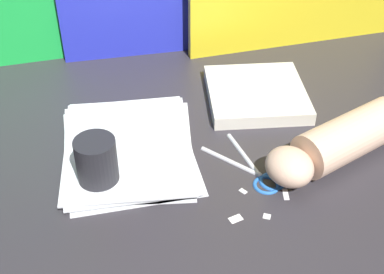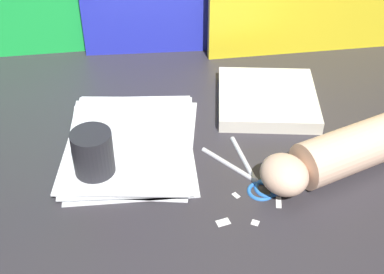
{
  "view_description": "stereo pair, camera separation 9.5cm",
  "coord_description": "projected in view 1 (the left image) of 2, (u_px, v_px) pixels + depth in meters",
  "views": [
    {
      "loc": [
        -0.12,
        -0.7,
        0.64
      ],
      "look_at": [
        -0.02,
        0.04,
        0.06
      ],
      "focal_mm": 50.0,
      "sensor_mm": 36.0,
      "label": 1
    },
    {
      "loc": [
        -0.02,
        -0.71,
        0.64
      ],
      "look_at": [
        -0.02,
        0.04,
        0.06
      ],
      "focal_mm": 50.0,
      "sensor_mm": 36.0,
      "label": 2
    }
  ],
  "objects": [
    {
      "name": "paper_scrap_near",
      "position": [
        267.0,
        216.0,
        0.88
      ],
      "size": [
        0.02,
        0.02,
        0.0
      ],
      "color": "white",
      "rests_on": "ground_plane"
    },
    {
      "name": "ground_plane",
      "position": [
        208.0,
        175.0,
        0.96
      ],
      "size": [
        6.0,
        6.0,
        0.0
      ],
      "primitive_type": "plane",
      "color": "#2D2B30"
    },
    {
      "name": "hand_forearm",
      "position": [
        337.0,
        143.0,
        0.96
      ],
      "size": [
        0.3,
        0.21,
        0.08
      ],
      "color": "beige",
      "rests_on": "ground_plane"
    },
    {
      "name": "mug",
      "position": [
        97.0,
        163.0,
        0.91
      ],
      "size": [
        0.07,
        0.07,
        0.1
      ],
      "color": "#232328",
      "rests_on": "ground_plane"
    },
    {
      "name": "paper_scrap_side",
      "position": [
        243.0,
        191.0,
        0.92
      ],
      "size": [
        0.02,
        0.02,
        0.0
      ],
      "color": "white",
      "rests_on": "ground_plane"
    },
    {
      "name": "scissors",
      "position": [
        257.0,
        171.0,
        0.96
      ],
      "size": [
        0.15,
        0.18,
        0.01
      ],
      "color": "silver",
      "rests_on": "ground_plane"
    },
    {
      "name": "paper_scrap_far",
      "position": [
        236.0,
        219.0,
        0.87
      ],
      "size": [
        0.03,
        0.02,
        0.0
      ],
      "color": "white",
      "rests_on": "ground_plane"
    },
    {
      "name": "paper_stack",
      "position": [
        129.0,
        148.0,
        1.01
      ],
      "size": [
        0.26,
        0.32,
        0.02
      ],
      "color": "white",
      "rests_on": "ground_plane"
    },
    {
      "name": "book_closed",
      "position": [
        256.0,
        94.0,
        1.14
      ],
      "size": [
        0.21,
        0.21,
        0.03
      ],
      "color": "silver",
      "rests_on": "ground_plane"
    },
    {
      "name": "paper_scrap_mid",
      "position": [
        286.0,
        194.0,
        0.92
      ],
      "size": [
        0.01,
        0.03,
        0.0
      ],
      "color": "white",
      "rests_on": "ground_plane"
    }
  ]
}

